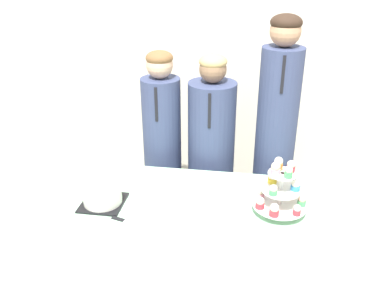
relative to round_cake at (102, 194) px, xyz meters
The scene contains 8 objects.
wall_back 1.60m from the round_cake, 66.55° to the left, with size 9.00×0.06×2.70m.
table 0.74m from the round_cake, ahead, with size 1.76×0.72×0.74m.
round_cake is the anchor object (origin of this frame).
cake_knife 0.22m from the round_cake, 40.39° to the right, with size 0.23×0.08×0.01m.
cupcake_stand 0.92m from the round_cake, ahead, with size 0.28×0.28×0.30m.
student_0 0.72m from the round_cake, 76.20° to the left, with size 0.26×0.26×1.41m.
student_1 0.87m from the round_cake, 54.07° to the left, with size 0.31×0.31×1.40m.
student_2 1.15m from the round_cake, 37.18° to the left, with size 0.26×0.26×1.65m.
Camera 1 is at (0.14, -1.46, 1.94)m, focal length 38.00 mm.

